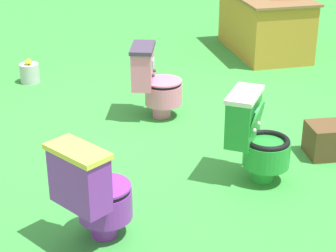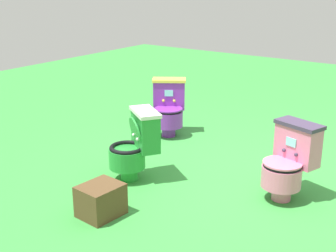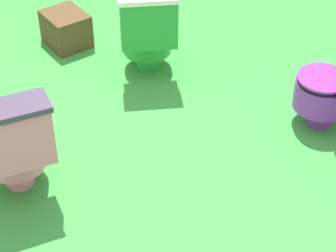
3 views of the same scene
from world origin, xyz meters
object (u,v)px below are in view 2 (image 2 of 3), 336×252
at_px(toilet_purple, 169,107).
at_px(small_crate, 101,200).
at_px(toilet_green, 136,145).
at_px(toilet_pink, 289,161).

relative_size(toilet_purple, small_crate, 2.01).
bearing_deg(toilet_green, toilet_pink, -126.22).
distance_m(toilet_purple, small_crate, 2.27).
bearing_deg(toilet_purple, toilet_green, 78.61).
xyz_separation_m(toilet_purple, small_crate, (-0.78, 2.12, -0.23)).
bearing_deg(toilet_green, small_crate, 141.66).
relative_size(toilet_purple, toilet_pink, 1.00).
relative_size(toilet_green, small_crate, 2.01).
bearing_deg(small_crate, toilet_green, -72.92).
distance_m(toilet_green, toilet_pink, 1.51).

